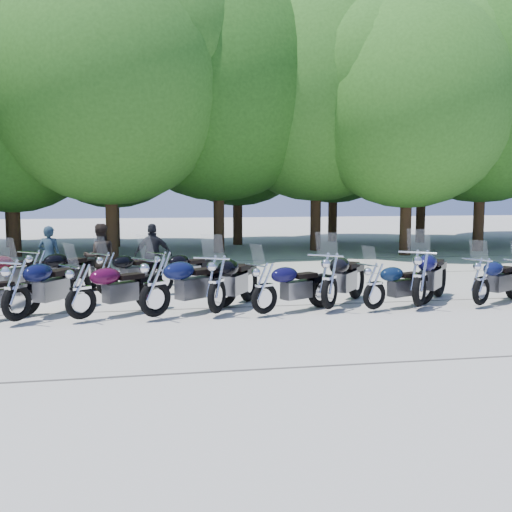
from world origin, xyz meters
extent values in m
plane|color=#A39F93|center=(0.00, 0.00, 0.00)|extent=(90.00, 90.00, 0.00)
cylinder|color=#3A2614|center=(-7.25, 12.84, 1.65)|extent=(0.44, 0.44, 3.31)
sphere|color=#286319|center=(-7.25, 12.84, 5.32)|extent=(7.31, 7.31, 7.31)
cylinder|color=#3A2614|center=(-3.57, 11.24, 1.97)|extent=(0.44, 0.44, 3.93)
sphere|color=#357721|center=(-3.57, 11.24, 6.33)|extent=(8.70, 8.70, 8.70)
cylinder|color=#3A2614|center=(0.54, 13.09, 2.06)|extent=(0.44, 0.44, 4.13)
sphere|color=#286319|center=(0.54, 13.09, 6.64)|extent=(9.13, 9.13, 9.13)
cylinder|color=#3A2614|center=(4.61, 13.20, 2.05)|extent=(0.44, 0.44, 4.09)
sphere|color=#357721|center=(4.61, 13.20, 6.58)|extent=(9.04, 9.04, 9.04)
cylinder|color=#3A2614|center=(7.55, 10.82, 1.81)|extent=(0.44, 0.44, 3.62)
sphere|color=#357721|center=(7.55, 10.82, 5.82)|extent=(8.00, 8.00, 8.00)
cylinder|color=#3A2614|center=(11.20, 11.78, 1.99)|extent=(0.44, 0.44, 3.98)
sphere|color=#286319|center=(11.20, 11.78, 6.40)|extent=(8.79, 8.79, 8.79)
cylinder|color=#3A2614|center=(-8.29, 16.97, 1.76)|extent=(0.44, 0.44, 3.52)
sphere|color=#357721|center=(-8.29, 16.97, 5.66)|extent=(7.78, 7.78, 7.78)
cylinder|color=#3A2614|center=(-3.76, 16.43, 1.71)|extent=(0.44, 0.44, 3.42)
sphere|color=#286319|center=(-3.76, 16.43, 5.50)|extent=(7.56, 7.56, 7.56)
cylinder|color=#3A2614|center=(1.80, 16.47, 1.78)|extent=(0.44, 0.44, 3.56)
sphere|color=#286319|center=(1.80, 16.47, 5.73)|extent=(7.88, 7.88, 7.88)
cylinder|color=#3A2614|center=(6.69, 17.47, 1.88)|extent=(0.44, 0.44, 3.76)
sphere|color=#286319|center=(6.69, 17.47, 6.04)|extent=(8.31, 8.31, 8.31)
cylinder|color=#3A2614|center=(10.68, 16.09, 1.81)|extent=(0.44, 0.44, 3.63)
sphere|color=#357721|center=(10.68, 16.09, 5.83)|extent=(8.02, 8.02, 8.02)
imported|color=black|center=(-3.46, 4.36, 0.84)|extent=(0.92, 0.78, 1.67)
imported|color=black|center=(-2.15, 4.68, 0.82)|extent=(0.97, 0.42, 1.64)
imported|color=#203443|center=(-4.79, 5.08, 0.80)|extent=(0.65, 0.50, 1.59)
camera|label=1|loc=(-2.22, -11.00, 2.48)|focal=42.00mm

